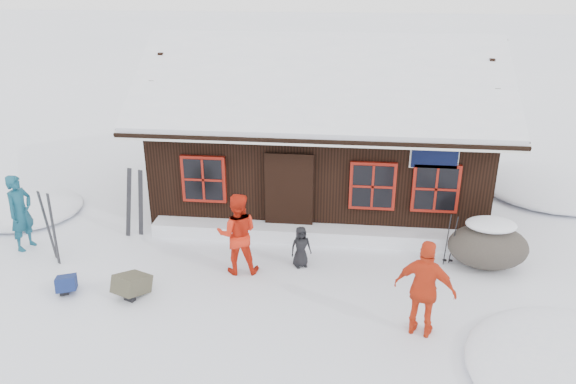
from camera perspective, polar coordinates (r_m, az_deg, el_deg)
name	(u,v)px	position (r m, az deg, el deg)	size (l,w,h in m)	color
ground	(231,288)	(11.46, -5.76, -9.70)	(120.00, 120.00, 0.00)	white
mountain_hut	(321,140)	(15.13, 3.41, 5.25)	(8.90, 6.09, 4.42)	black
snow_drift	(314,233)	(13.13, 2.62, -4.20)	(7.60, 0.60, 0.35)	white
snow_mounds	(319,248)	(12.87, 3.18, -5.71)	(20.60, 13.20, 0.48)	white
skier_teal	(21,212)	(13.82, -25.52, -1.89)	(0.64, 0.42, 1.76)	navy
skier_orange_left	(237,234)	(11.60, -5.15, -4.24)	(0.86, 0.67, 1.76)	red
skier_orange_right	(425,289)	(9.97, 13.74, -9.58)	(1.06, 0.44, 1.81)	red
skier_crouched	(301,247)	(11.94, 1.32, -5.59)	(0.45, 0.29, 0.92)	black
boulder	(488,245)	(12.66, 19.66, -5.10)	(1.67, 1.25, 0.98)	#443E36
ski_pair_mid	(51,228)	(13.07, -22.97, -3.40)	(0.43, 0.33, 1.63)	black
ski_pair_right	(135,204)	(13.53, -15.31, -1.16)	(0.58, 0.13, 1.74)	black
ski_poles	(450,241)	(12.46, 16.14, -4.78)	(0.21, 0.11, 1.19)	black
backpack_blue	(67,286)	(12.04, -21.55, -8.88)	(0.37, 0.49, 0.27)	navy
backpack_olive	(132,288)	(11.50, -15.54, -9.34)	(0.49, 0.64, 0.35)	#434030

